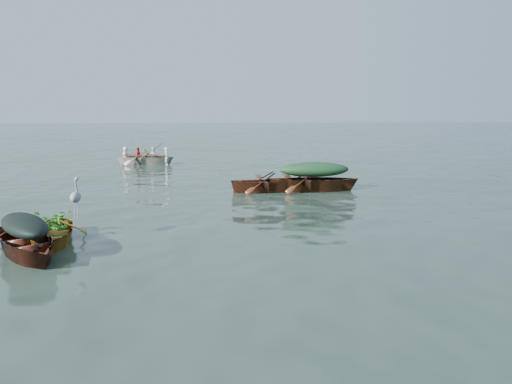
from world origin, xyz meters
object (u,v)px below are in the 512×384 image
(dark_covered_boat, at_px, (27,255))
(rowed_boat, at_px, (146,164))
(heron, at_px, (76,204))
(open_wooden_boat, at_px, (272,191))
(yellow_dinghy, at_px, (52,244))
(green_tarp_boat, at_px, (314,191))

(dark_covered_boat, bearing_deg, rowed_boat, 55.03)
(heron, bearing_deg, open_wooden_boat, 42.96)
(yellow_dinghy, distance_m, green_tarp_boat, 9.39)
(yellow_dinghy, xyz_separation_m, dark_covered_boat, (-0.23, -0.81, 0.00))
(open_wooden_boat, bearing_deg, green_tarp_boat, -90.48)
(dark_covered_boat, xyz_separation_m, rowed_boat, (0.20, 15.49, 0.00))
(dark_covered_boat, bearing_deg, green_tarp_boat, 10.25)
(dark_covered_boat, height_order, open_wooden_boat, dark_covered_boat)
(heron, bearing_deg, green_tarp_boat, 35.65)
(dark_covered_boat, bearing_deg, open_wooden_boat, 16.68)
(rowed_boat, height_order, heron, heron)
(green_tarp_boat, bearing_deg, heron, 133.27)
(yellow_dinghy, relative_size, open_wooden_boat, 0.76)
(yellow_dinghy, bearing_deg, green_tarp_boat, 33.95)
(yellow_dinghy, relative_size, green_tarp_boat, 0.68)
(yellow_dinghy, xyz_separation_m, heron, (0.54, 0.13, 0.87))
(dark_covered_boat, relative_size, heron, 4.01)
(green_tarp_boat, relative_size, rowed_boat, 1.12)
(rowed_boat, bearing_deg, yellow_dinghy, -172.44)
(dark_covered_boat, bearing_deg, yellow_dinghy, 39.86)
(open_wooden_boat, bearing_deg, dark_covered_boat, 140.05)
(green_tarp_boat, xyz_separation_m, open_wooden_boat, (-1.47, -0.01, 0.00))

